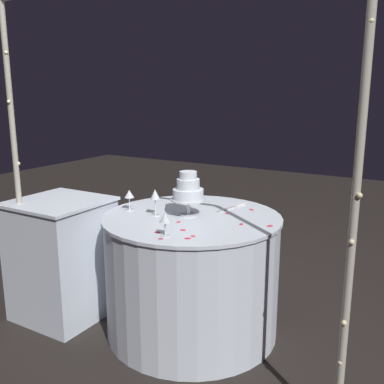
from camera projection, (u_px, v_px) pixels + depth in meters
ground_plane at (192, 329)px, 2.95m from camera, size 12.00×12.00×0.00m
decorative_arch at (146, 123)px, 2.25m from camera, size 2.15×0.05×2.11m
main_table at (192, 274)px, 2.86m from camera, size 1.13×1.13×0.79m
side_table at (62, 258)px, 3.07m from camera, size 0.59×0.59×0.83m
tiered_cake at (188, 190)px, 2.75m from camera, size 0.22×0.22×0.28m
wine_glass_0 at (129, 195)px, 2.90m from camera, size 0.06×0.06×0.14m
wine_glass_1 at (165, 219)px, 2.37m from camera, size 0.06×0.06×0.13m
wine_glass_2 at (155, 196)px, 2.76m from camera, size 0.06×0.06×0.17m
cake_knife at (233, 207)px, 2.97m from camera, size 0.08×0.29×0.01m
rose_petal_0 at (161, 239)px, 2.34m from camera, size 0.03×0.03×0.00m
rose_petal_1 at (241, 224)px, 2.60m from camera, size 0.03×0.04×0.00m
rose_petal_2 at (227, 213)px, 2.83m from camera, size 0.02×0.03×0.00m
rose_petal_3 at (157, 232)px, 2.45m from camera, size 0.04×0.04×0.00m
rose_petal_4 at (251, 210)px, 2.92m from camera, size 0.05×0.04×0.00m
rose_petal_5 at (183, 230)px, 2.49m from camera, size 0.04×0.03×0.00m
rose_petal_6 at (193, 236)px, 2.39m from camera, size 0.04×0.03×0.00m
rose_petal_7 at (193, 204)px, 3.07m from camera, size 0.04×0.03×0.00m
rose_petal_8 at (270, 226)px, 2.57m from camera, size 0.05×0.05×0.00m
rose_petal_9 at (188, 238)px, 2.35m from camera, size 0.04×0.04×0.00m
rose_petal_10 at (178, 222)px, 2.64m from camera, size 0.03×0.03×0.00m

